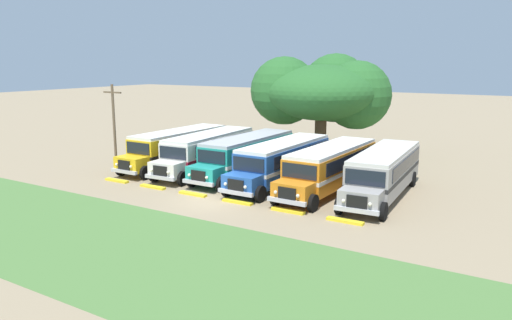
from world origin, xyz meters
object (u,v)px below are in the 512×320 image
at_px(parked_bus_slot_3, 282,160).
at_px(broad_shade_tree, 324,92).
at_px(utility_pole, 114,124).
at_px(parked_bus_slot_5, 384,171).
at_px(parked_bus_slot_1, 208,150).
at_px(parked_bus_slot_2, 247,154).
at_px(parked_bus_slot_0, 178,146).
at_px(parked_bus_slot_4, 330,166).

height_order(parked_bus_slot_3, broad_shade_tree, broad_shade_tree).
xyz_separation_m(parked_bus_slot_3, utility_pole, (-12.90, -3.05, 1.92)).
xyz_separation_m(parked_bus_slot_5, utility_pole, (-19.83, -3.39, 1.92)).
bearing_deg(parked_bus_slot_1, parked_bus_slot_5, 85.62).
xyz_separation_m(parked_bus_slot_2, parked_bus_slot_3, (3.39, -0.73, 0.00)).
relative_size(parked_bus_slot_2, parked_bus_slot_5, 0.99).
xyz_separation_m(parked_bus_slot_0, broad_shade_tree, (7.65, 10.87, 3.98)).
bearing_deg(broad_shade_tree, parked_bus_slot_4, -63.61).
relative_size(parked_bus_slot_0, parked_bus_slot_5, 0.99).
distance_m(parked_bus_slot_0, broad_shade_tree, 13.87).
height_order(parked_bus_slot_5, broad_shade_tree, broad_shade_tree).
relative_size(broad_shade_tree, utility_pole, 1.82).
height_order(parked_bus_slot_0, parked_bus_slot_1, same).
bearing_deg(parked_bus_slot_1, parked_bus_slot_4, 83.14).
xyz_separation_m(parked_bus_slot_0, parked_bus_slot_4, (13.36, -0.65, 0.00)).
bearing_deg(parked_bus_slot_0, parked_bus_slot_4, 87.32).
relative_size(parked_bus_slot_5, broad_shade_tree, 0.92).
bearing_deg(parked_bus_slot_1, parked_bus_slot_3, 82.02).
bearing_deg(parked_bus_slot_2, parked_bus_slot_4, 82.99).
bearing_deg(parked_bus_slot_1, utility_pole, -63.52).
relative_size(parked_bus_slot_1, parked_bus_slot_4, 1.01).
xyz_separation_m(parked_bus_slot_5, broad_shade_tree, (-9.10, 11.12, 3.98)).
relative_size(parked_bus_slot_2, parked_bus_slot_3, 1.00).
distance_m(parked_bus_slot_1, parked_bus_slot_4, 10.33).
xyz_separation_m(parked_bus_slot_0, parked_bus_slot_1, (3.05, -0.08, 0.00)).
bearing_deg(utility_pole, parked_bus_slot_2, 21.71).
bearing_deg(parked_bus_slot_1, parked_bus_slot_2, 90.11).
relative_size(parked_bus_slot_4, parked_bus_slot_5, 0.99).
bearing_deg(parked_bus_slot_3, utility_pole, -76.83).
height_order(parked_bus_slot_5, utility_pole, utility_pole).
relative_size(parked_bus_slot_2, broad_shade_tree, 0.91).
distance_m(parked_bus_slot_4, utility_pole, 16.82).
distance_m(parked_bus_slot_3, parked_bus_slot_4, 3.55).
bearing_deg(parked_bus_slot_5, parked_bus_slot_0, -95.00).
distance_m(parked_bus_slot_0, parked_bus_slot_3, 9.83).
bearing_deg(parked_bus_slot_5, parked_bus_slot_1, -94.87).
distance_m(parked_bus_slot_5, utility_pole, 20.21).
height_order(parked_bus_slot_0, parked_bus_slot_2, same).
xyz_separation_m(parked_bus_slot_0, utility_pole, (-3.08, -3.64, 1.92)).
distance_m(parked_bus_slot_3, utility_pole, 13.39).
bearing_deg(parked_bus_slot_3, broad_shade_tree, -169.42).
bearing_deg(broad_shade_tree, parked_bus_slot_1, -112.76).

